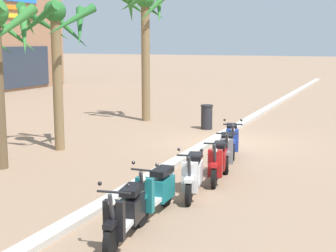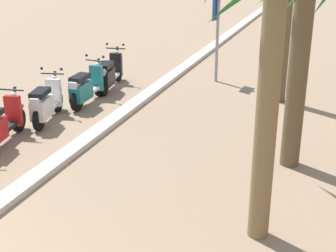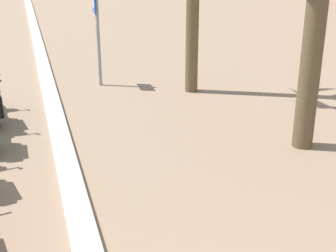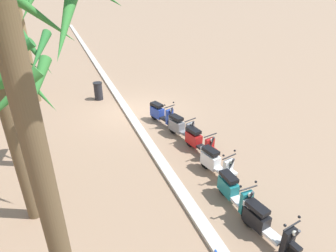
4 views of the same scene
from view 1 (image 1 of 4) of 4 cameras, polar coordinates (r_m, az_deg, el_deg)
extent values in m
plane|color=#93755B|center=(17.14, 6.52, -1.90)|extent=(200.00, 200.00, 0.00)
cube|color=#BCB7AD|center=(17.26, 5.07, -1.59)|extent=(60.00, 0.36, 0.12)
cylinder|color=black|center=(8.24, -6.47, -12.84)|extent=(0.53, 0.19, 0.52)
cylinder|color=black|center=(9.44, -3.69, -9.84)|extent=(0.53, 0.19, 0.52)
cube|color=silver|center=(8.77, -5.09, -10.98)|extent=(0.64, 0.38, 0.08)
cube|color=black|center=(9.19, -4.10, -9.29)|extent=(0.72, 0.43, 0.44)
cube|color=black|center=(9.10, -4.09, -7.17)|extent=(0.64, 0.40, 0.12)
cube|color=black|center=(8.30, -6.09, -10.53)|extent=(0.20, 0.36, 0.66)
cube|color=black|center=(8.14, -6.51, -10.95)|extent=(0.34, 0.21, 0.08)
cylinder|color=#333338|center=(8.18, -6.29, -9.73)|extent=(0.29, 0.12, 0.69)
cylinder|color=black|center=(8.15, -6.15, -7.43)|extent=(0.13, 0.56, 0.04)
sphere|color=white|center=(8.10, -6.36, -8.57)|extent=(0.12, 0.12, 0.12)
cube|color=silver|center=(9.38, -3.57, -7.28)|extent=(0.27, 0.24, 0.16)
sphere|color=black|center=(8.06, -4.49, -6.70)|extent=(0.07, 0.07, 0.07)
sphere|color=black|center=(8.21, -7.71, -6.45)|extent=(0.07, 0.07, 0.07)
cylinder|color=black|center=(9.50, -3.06, -9.70)|extent=(0.52, 0.11, 0.52)
cylinder|color=black|center=(10.58, -0.24, -7.65)|extent=(0.52, 0.11, 0.52)
cube|color=silver|center=(9.98, -1.68, -8.38)|extent=(0.61, 0.29, 0.08)
cube|color=#197075|center=(10.34, -0.70, -7.05)|extent=(0.69, 0.34, 0.44)
cube|color=black|center=(10.26, -0.66, -5.11)|extent=(0.61, 0.31, 0.12)
cube|color=#197075|center=(9.56, -2.62, -7.74)|extent=(0.15, 0.34, 0.66)
cube|color=#197075|center=(9.41, -3.07, -8.04)|extent=(0.32, 0.17, 0.08)
cylinder|color=#333338|center=(9.45, -2.83, -7.00)|extent=(0.28, 0.08, 0.69)
cylinder|color=black|center=(9.44, -2.64, -5.01)|extent=(0.05, 0.56, 0.04)
sphere|color=white|center=(9.38, -2.89, -5.98)|extent=(0.12, 0.12, 0.12)
cube|color=silver|center=(10.54, -0.08, -5.28)|extent=(0.24, 0.21, 0.16)
sphere|color=black|center=(9.33, -1.25, -4.41)|extent=(0.07, 0.07, 0.07)
sphere|color=black|center=(9.52, -3.92, -4.14)|extent=(0.07, 0.07, 0.07)
cylinder|color=black|center=(10.64, 2.34, -7.56)|extent=(0.53, 0.21, 0.52)
cylinder|color=black|center=(11.79, 3.13, -5.85)|extent=(0.53, 0.21, 0.52)
cube|color=silver|center=(11.15, 2.73, -6.44)|extent=(0.65, 0.41, 0.08)
cube|color=white|center=(11.53, 3.01, -5.26)|extent=(0.73, 0.46, 0.45)
cube|color=black|center=(11.46, 3.03, -3.48)|extent=(0.65, 0.43, 0.12)
cube|color=white|center=(10.73, 2.48, -5.80)|extent=(0.21, 0.36, 0.66)
cube|color=white|center=(10.56, 2.35, -6.06)|extent=(0.35, 0.23, 0.08)
cylinder|color=#333338|center=(10.62, 2.43, -5.13)|extent=(0.29, 0.13, 0.69)
cylinder|color=black|center=(10.62, 2.50, -3.35)|extent=(0.16, 0.55, 0.04)
sphere|color=white|center=(10.55, 2.42, -4.22)|extent=(0.12, 0.12, 0.12)
cube|color=silver|center=(11.76, 3.20, -3.65)|extent=(0.28, 0.25, 0.16)
sphere|color=black|center=(10.58, 3.81, -2.74)|extent=(0.07, 0.07, 0.07)
sphere|color=black|center=(10.64, 1.24, -2.65)|extent=(0.07, 0.07, 0.07)
cylinder|color=black|center=(11.88, 5.22, -5.76)|extent=(0.53, 0.20, 0.52)
cylinder|color=black|center=(13.15, 5.91, -4.26)|extent=(0.53, 0.20, 0.52)
cube|color=black|center=(12.45, 5.56, -4.76)|extent=(0.64, 0.39, 0.08)
cube|color=red|center=(12.90, 5.82, -3.73)|extent=(0.73, 0.44, 0.44)
cube|color=black|center=(12.84, 5.86, -2.16)|extent=(0.65, 0.41, 0.12)
cube|color=red|center=(11.98, 5.34, -4.20)|extent=(0.20, 0.36, 0.66)
cube|color=red|center=(11.81, 5.24, -4.40)|extent=(0.34, 0.22, 0.08)
cylinder|color=#333338|center=(11.87, 5.31, -3.59)|extent=(0.29, 0.12, 0.69)
cylinder|color=black|center=(11.88, 5.38, -2.00)|extent=(0.14, 0.56, 0.04)
sphere|color=white|center=(11.81, 5.31, -2.76)|extent=(0.12, 0.12, 0.12)
cube|color=black|center=(13.13, 5.99, -2.34)|extent=(0.27, 0.24, 0.16)
cylinder|color=black|center=(13.17, 6.60, -4.26)|extent=(0.53, 0.24, 0.52)
cylinder|color=black|center=(14.35, 6.58, -3.10)|extent=(0.53, 0.24, 0.52)
cube|color=slate|center=(13.70, 6.60, -3.46)|extent=(0.65, 0.44, 0.08)
cube|color=slate|center=(14.10, 6.60, -2.57)|extent=(0.74, 0.50, 0.45)
cube|color=black|center=(14.05, 6.63, -1.11)|extent=(0.66, 0.46, 0.12)
cube|color=slate|center=(13.28, 6.62, -2.86)|extent=(0.23, 0.37, 0.66)
cube|color=slate|center=(13.10, 6.62, -3.02)|extent=(0.35, 0.24, 0.08)
cylinder|color=#333338|center=(13.17, 6.63, -2.29)|extent=(0.29, 0.15, 0.69)
cylinder|color=black|center=(13.19, 6.66, -0.86)|extent=(0.20, 0.55, 0.04)
sphere|color=white|center=(13.11, 6.65, -1.54)|extent=(0.12, 0.12, 0.12)
cube|color=slate|center=(14.34, 6.62, -1.30)|extent=(0.29, 0.26, 0.16)
cylinder|color=black|center=(14.64, 7.29, -2.86)|extent=(0.53, 0.25, 0.52)
cylinder|color=black|center=(15.88, 7.12, -1.88)|extent=(0.53, 0.25, 0.52)
cube|color=black|center=(15.20, 7.21, -2.17)|extent=(0.66, 0.45, 0.08)
cube|color=#233D9E|center=(15.63, 7.16, -1.37)|extent=(0.75, 0.51, 0.45)
cube|color=black|center=(15.59, 7.19, -0.03)|extent=(0.66, 0.47, 0.12)
cube|color=#233D9E|center=(14.76, 7.29, -1.61)|extent=(0.24, 0.37, 0.66)
cube|color=#233D9E|center=(14.58, 7.31, -1.75)|extent=(0.35, 0.25, 0.08)
cylinder|color=#333338|center=(14.65, 7.31, -1.09)|extent=(0.29, 0.15, 0.69)
cylinder|color=black|center=(14.68, 7.32, 0.19)|extent=(0.21, 0.55, 0.04)
sphere|color=white|center=(14.60, 7.33, -0.42)|extent=(0.12, 0.12, 0.12)
cube|color=black|center=(15.88, 7.15, -0.22)|extent=(0.29, 0.26, 0.16)
sphere|color=black|center=(14.69, 8.27, 0.65)|extent=(0.07, 0.07, 0.07)
sphere|color=black|center=(14.67, 6.40, 0.68)|extent=(0.07, 0.07, 0.07)
cylinder|color=olive|center=(16.03, -12.35, 4.87)|extent=(0.30, 0.30, 4.28)
sphere|color=#286B2D|center=(16.00, -12.63, 12.52)|extent=(0.67, 0.67, 0.67)
cone|color=#286B2D|center=(16.57, -11.25, 10.74)|extent=(0.36, 1.58, 1.40)
cone|color=#286B2D|center=(16.71, -13.66, 11.06)|extent=(1.61, 1.13, 1.19)
cone|color=#286B2D|center=(16.15, -15.52, 11.30)|extent=(1.71, 1.02, 1.05)
cone|color=#286B2D|center=(15.42, -14.68, 11.27)|extent=(0.53, 1.76, 1.14)
cone|color=#286B2D|center=(15.31, -10.89, 11.57)|extent=(1.74, 0.92, 1.06)
cone|color=#286B2D|center=(15.94, -9.91, 10.98)|extent=(1.55, 1.06, 1.33)
cylinder|color=olive|center=(21.55, -2.54, 7.35)|extent=(0.36, 0.36, 5.12)
cone|color=#337A33|center=(22.20, -2.10, 13.10)|extent=(0.52, 1.49, 1.15)
cone|color=#337A33|center=(22.12, -3.81, 13.31)|extent=(1.52, 0.86, 1.00)
cone|color=#337A33|center=(21.62, -4.23, 13.02)|extent=(1.40, 0.79, 1.25)
cone|color=#337A33|center=(21.00, -3.81, 13.73)|extent=(0.57, 1.61, 0.85)
cone|color=#337A33|center=(21.06, -1.79, 13.09)|extent=(1.28, 1.03, 1.27)
cone|color=#337A33|center=(21.57, -1.00, 12.97)|extent=(1.34, 0.81, 1.30)
cone|color=#337A33|center=(14.64, -17.36, 10.17)|extent=(0.51, 1.70, 1.35)
cone|color=#337A33|center=(13.30, -17.76, 10.32)|extent=(1.65, 1.00, 1.32)
cone|color=#337A33|center=(13.99, -15.94, 10.22)|extent=(1.47, 1.26, 1.37)
cylinder|color=#232328|center=(19.66, 4.38, 0.94)|extent=(0.44, 0.44, 0.90)
cylinder|color=black|center=(19.60, 4.40, 2.30)|extent=(0.48, 0.48, 0.06)
camera|label=2|loc=(21.98, -4.99, 11.74)|focal=53.78mm
camera|label=3|loc=(17.96, 7.82, 9.79)|focal=51.25mm
camera|label=4|loc=(9.17, -46.79, 22.95)|focal=31.25mm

